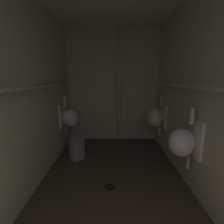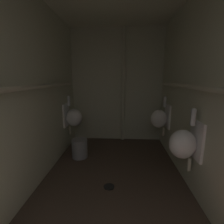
# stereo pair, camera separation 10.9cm
# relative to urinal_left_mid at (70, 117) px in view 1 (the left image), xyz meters

# --- Properties ---
(floor) EXTENTS (2.07, 3.55, 0.08)m
(floor) POSITION_rel_urinal_left_mid_xyz_m (0.83, -1.15, -0.68)
(floor) COLOR #47382D
(floor) RESTS_ON ground
(wall_left) EXTENTS (0.06, 3.55, 2.41)m
(wall_left) POSITION_rel_urinal_left_mid_xyz_m (-0.18, -1.15, 0.56)
(wall_left) COLOR beige
(wall_left) RESTS_ON ground
(wall_right) EXTENTS (0.06, 3.55, 2.41)m
(wall_right) POSITION_rel_urinal_left_mid_xyz_m (1.84, -1.15, 0.56)
(wall_right) COLOR beige
(wall_right) RESTS_ON ground
(wall_back) EXTENTS (2.07, 0.06, 2.41)m
(wall_back) POSITION_rel_urinal_left_mid_xyz_m (0.83, 0.59, 0.56)
(wall_back) COLOR beige
(wall_back) RESTS_ON ground
(urinal_left_mid) EXTENTS (0.32, 0.30, 0.76)m
(urinal_left_mid) POSITION_rel_urinal_left_mid_xyz_m (0.00, 0.00, 0.00)
(urinal_left_mid) COLOR white
(urinal_right_mid) EXTENTS (0.32, 0.30, 0.76)m
(urinal_right_mid) POSITION_rel_urinal_left_mid_xyz_m (1.66, -1.19, 0.00)
(urinal_right_mid) COLOR white
(urinal_right_far) EXTENTS (0.32, 0.30, 0.76)m
(urinal_right_far) POSITION_rel_urinal_left_mid_xyz_m (1.66, 0.00, 0.00)
(urinal_right_far) COLOR white
(supply_pipe_left) EXTENTS (0.06, 2.81, 0.06)m
(supply_pipe_left) POSITION_rel_urinal_left_mid_xyz_m (-0.09, -1.17, 0.63)
(supply_pipe_left) COLOR beige
(supply_pipe_right) EXTENTS (0.06, 2.82, 0.06)m
(supply_pipe_right) POSITION_rel_urinal_left_mid_xyz_m (1.75, -1.18, 0.63)
(supply_pipe_right) COLOR beige
(standpipe_back_wall) EXTENTS (0.08, 0.08, 2.36)m
(standpipe_back_wall) POSITION_rel_urinal_left_mid_xyz_m (0.97, 0.48, 0.56)
(standpipe_back_wall) COLOR beige
(standpipe_back_wall) RESTS_ON ground
(floor_drain) EXTENTS (0.14, 0.14, 0.01)m
(floor_drain) POSITION_rel_urinal_left_mid_xyz_m (0.78, -1.14, -0.64)
(floor_drain) COLOR black
(floor_drain) RESTS_ON ground
(waste_bin) EXTENTS (0.27, 0.27, 0.33)m
(waste_bin) POSITION_rel_urinal_left_mid_xyz_m (0.20, -0.36, -0.48)
(waste_bin) COLOR gray
(waste_bin) RESTS_ON ground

